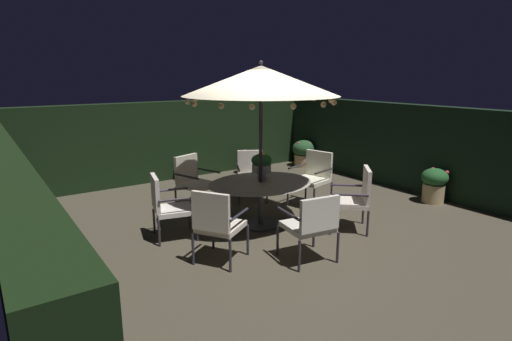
{
  "coord_description": "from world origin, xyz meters",
  "views": [
    {
      "loc": [
        -3.87,
        -5.14,
        2.44
      ],
      "look_at": [
        -0.17,
        0.17,
        0.9
      ],
      "focal_mm": 28.68,
      "sensor_mm": 36.0,
      "label": 1
    }
  ],
  "objects_px": {
    "potted_plant_right_near": "(48,269)",
    "patio_chair_south": "(167,204)",
    "patio_dining_table": "(261,190)",
    "patio_chair_east": "(251,172)",
    "patio_chair_north": "(356,196)",
    "potted_plant_left_far": "(184,168)",
    "potted_plant_right_far": "(20,193)",
    "patio_chair_northeast": "(313,174)",
    "patio_chair_southwest": "(217,221)",
    "potted_plant_front_corner": "(304,152)",
    "potted_plant_back_left": "(247,162)",
    "patio_umbrella": "(261,81)",
    "patio_chair_southeast": "(194,179)",
    "potted_plant_back_right": "(434,184)",
    "patio_chair_west": "(312,223)",
    "centerpiece_planter": "(262,164)"
  },
  "relations": [
    {
      "from": "potted_plant_right_near",
      "to": "patio_chair_south",
      "type": "bearing_deg",
      "value": 26.09
    },
    {
      "from": "patio_dining_table",
      "to": "patio_chair_east",
      "type": "xyz_separation_m",
      "value": [
        0.71,
        1.33,
        -0.07
      ]
    },
    {
      "from": "patio_dining_table",
      "to": "patio_chair_east",
      "type": "distance_m",
      "value": 1.51
    },
    {
      "from": "patio_chair_north",
      "to": "potted_plant_left_far",
      "type": "height_order",
      "value": "patio_chair_north"
    },
    {
      "from": "patio_chair_east",
      "to": "patio_chair_south",
      "type": "distance_m",
      "value": 2.39
    },
    {
      "from": "patio_chair_south",
      "to": "potted_plant_right_far",
      "type": "xyz_separation_m",
      "value": [
        -1.68,
        2.81,
        -0.23
      ]
    },
    {
      "from": "patio_chair_south",
      "to": "patio_chair_northeast",
      "type": "bearing_deg",
      "value": -0.31
    },
    {
      "from": "patio_chair_southwest",
      "to": "potted_plant_left_far",
      "type": "height_order",
      "value": "patio_chair_southwest"
    },
    {
      "from": "patio_chair_south",
      "to": "potted_plant_front_corner",
      "type": "relative_size",
      "value": 1.41
    },
    {
      "from": "patio_chair_northeast",
      "to": "potted_plant_left_far",
      "type": "relative_size",
      "value": 1.85
    },
    {
      "from": "patio_dining_table",
      "to": "potted_plant_back_left",
      "type": "distance_m",
      "value": 3.64
    },
    {
      "from": "patio_chair_northeast",
      "to": "patio_umbrella",
      "type": "bearing_deg",
      "value": -167.08
    },
    {
      "from": "patio_chair_southeast",
      "to": "patio_dining_table",
      "type": "bearing_deg",
      "value": -70.84
    },
    {
      "from": "potted_plant_front_corner",
      "to": "potted_plant_right_far",
      "type": "height_order",
      "value": "potted_plant_front_corner"
    },
    {
      "from": "patio_chair_east",
      "to": "potted_plant_front_corner",
      "type": "relative_size",
      "value": 1.35
    },
    {
      "from": "patio_umbrella",
      "to": "potted_plant_back_right",
      "type": "relative_size",
      "value": 3.9
    },
    {
      "from": "patio_chair_southwest",
      "to": "patio_chair_east",
      "type": "bearing_deg",
      "value": 47.05
    },
    {
      "from": "potted_plant_right_far",
      "to": "patio_dining_table",
      "type": "bearing_deg",
      "value": -45.08
    },
    {
      "from": "patio_chair_northeast",
      "to": "potted_plant_back_right",
      "type": "relative_size",
      "value": 1.49
    },
    {
      "from": "patio_chair_west",
      "to": "potted_plant_right_far",
      "type": "xyz_separation_m",
      "value": [
        -2.92,
        4.64,
        -0.23
      ]
    },
    {
      "from": "patio_chair_north",
      "to": "potted_plant_right_near",
      "type": "xyz_separation_m",
      "value": [
        -4.35,
        0.51,
        -0.21
      ]
    },
    {
      "from": "patio_chair_southeast",
      "to": "potted_plant_right_near",
      "type": "bearing_deg",
      "value": -144.7
    },
    {
      "from": "patio_chair_northeast",
      "to": "patio_chair_east",
      "type": "height_order",
      "value": "patio_chair_northeast"
    },
    {
      "from": "potted_plant_front_corner",
      "to": "potted_plant_right_near",
      "type": "distance_m",
      "value": 7.59
    },
    {
      "from": "patio_chair_east",
      "to": "patio_chair_southeast",
      "type": "height_order",
      "value": "patio_chair_southeast"
    },
    {
      "from": "centerpiece_planter",
      "to": "potted_plant_right_far",
      "type": "xyz_separation_m",
      "value": [
        -3.29,
        2.99,
        -0.67
      ]
    },
    {
      "from": "patio_dining_table",
      "to": "patio_chair_west",
      "type": "bearing_deg",
      "value": -98.97
    },
    {
      "from": "patio_dining_table",
      "to": "potted_plant_back_right",
      "type": "bearing_deg",
      "value": -14.92
    },
    {
      "from": "patio_chair_north",
      "to": "potted_plant_right_far",
      "type": "xyz_separation_m",
      "value": [
        -4.27,
        4.17,
        -0.24
      ]
    },
    {
      "from": "patio_dining_table",
      "to": "potted_plant_left_far",
      "type": "bearing_deg",
      "value": 85.58
    },
    {
      "from": "potted_plant_back_right",
      "to": "patio_chair_east",
      "type": "bearing_deg",
      "value": 140.64
    },
    {
      "from": "patio_chair_east",
      "to": "potted_plant_right_near",
      "type": "xyz_separation_m",
      "value": [
        -3.94,
        -1.84,
        -0.18
      ]
    },
    {
      "from": "patio_dining_table",
      "to": "potted_plant_back_right",
      "type": "relative_size",
      "value": 2.59
    },
    {
      "from": "patio_chair_east",
      "to": "patio_chair_southeast",
      "type": "distance_m",
      "value": 1.21
    },
    {
      "from": "patio_dining_table",
      "to": "potted_plant_front_corner",
      "type": "xyz_separation_m",
      "value": [
        3.53,
        2.94,
        -0.22
      ]
    },
    {
      "from": "potted_plant_back_left",
      "to": "potted_plant_right_far",
      "type": "relative_size",
      "value": 0.94
    },
    {
      "from": "patio_chair_southeast",
      "to": "patio_chair_south",
      "type": "height_order",
      "value": "patio_chair_south"
    },
    {
      "from": "patio_chair_south",
      "to": "potted_plant_left_far",
      "type": "relative_size",
      "value": 1.81
    },
    {
      "from": "potted_plant_front_corner",
      "to": "potted_plant_right_far",
      "type": "distance_m",
      "value": 6.68
    },
    {
      "from": "patio_chair_east",
      "to": "patio_chair_west",
      "type": "xyz_separation_m",
      "value": [
        -0.95,
        -2.81,
        0.02
      ]
    },
    {
      "from": "patio_umbrella",
      "to": "patio_chair_south",
      "type": "height_order",
      "value": "patio_umbrella"
    },
    {
      "from": "potted_plant_front_corner",
      "to": "patio_chair_south",
      "type": "bearing_deg",
      "value": -152.67
    },
    {
      "from": "patio_chair_south",
      "to": "patio_chair_west",
      "type": "height_order",
      "value": "patio_chair_south"
    },
    {
      "from": "patio_chair_west",
      "to": "potted_plant_back_right",
      "type": "xyz_separation_m",
      "value": [
        3.69,
        0.56,
        -0.17
      ]
    },
    {
      "from": "patio_dining_table",
      "to": "potted_plant_right_near",
      "type": "height_order",
      "value": "patio_dining_table"
    },
    {
      "from": "centerpiece_planter",
      "to": "patio_chair_south",
      "type": "relative_size",
      "value": 0.46
    },
    {
      "from": "centerpiece_planter",
      "to": "patio_chair_southeast",
      "type": "bearing_deg",
      "value": 116.84
    },
    {
      "from": "patio_chair_south",
      "to": "patio_chair_southwest",
      "type": "relative_size",
      "value": 0.98
    },
    {
      "from": "patio_chair_east",
      "to": "patio_chair_southwest",
      "type": "xyz_separation_m",
      "value": [
        -1.98,
        -2.13,
        0.05
      ]
    },
    {
      "from": "patio_dining_table",
      "to": "potted_plant_right_far",
      "type": "distance_m",
      "value": 4.47
    }
  ]
}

